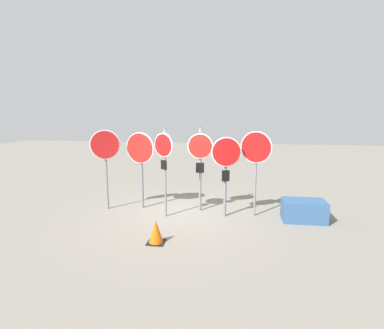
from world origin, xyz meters
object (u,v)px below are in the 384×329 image
object	(u,v)px
stop_sign_5	(256,153)
storage_crate	(304,210)
stop_sign_4	(226,161)
stop_sign_1	(140,154)
stop_sign_0	(105,150)
stop_sign_3	(200,156)
traffic_cone_0	(156,232)
stop_sign_2	(164,154)

from	to	relation	value
stop_sign_5	storage_crate	xyz separation A→B (m)	(1.34, -0.15, -1.55)
stop_sign_4	storage_crate	xyz separation A→B (m)	(2.15, 0.01, -1.32)
stop_sign_1	stop_sign_0	bearing A→B (deg)	-151.01
stop_sign_3	stop_sign_5	bearing A→B (deg)	-8.80
stop_sign_1	traffic_cone_0	bearing A→B (deg)	-50.97
stop_sign_0	stop_sign_3	world-z (taller)	stop_sign_3
stop_sign_1	stop_sign_5	size ratio (longest dim) A/B	0.97
stop_sign_4	stop_sign_2	bearing A→B (deg)	178.83
stop_sign_5	traffic_cone_0	distance (m)	3.51
stop_sign_0	stop_sign_3	bearing A→B (deg)	-17.77
stop_sign_3	storage_crate	size ratio (longest dim) A/B	2.21
stop_sign_3	stop_sign_5	size ratio (longest dim) A/B	1.04
stop_sign_3	stop_sign_4	bearing A→B (deg)	-27.74
stop_sign_1	storage_crate	distance (m)	4.96
stop_sign_1	stop_sign_3	size ratio (longest dim) A/B	0.93
stop_sign_3	traffic_cone_0	bearing A→B (deg)	-107.05
stop_sign_4	stop_sign_5	world-z (taller)	stop_sign_5
stop_sign_4	traffic_cone_0	size ratio (longest dim) A/B	4.20
stop_sign_1	storage_crate	xyz separation A→B (m)	(4.74, -0.39, -1.40)
stop_sign_0	stop_sign_1	xyz separation A→B (m)	(0.99, 0.26, -0.14)
storage_crate	stop_sign_0	bearing A→B (deg)	178.79
stop_sign_0	storage_crate	size ratio (longest dim) A/B	2.13
stop_sign_2	stop_sign_5	world-z (taller)	stop_sign_2
stop_sign_4	stop_sign_1	bearing A→B (deg)	161.72
stop_sign_1	stop_sign_4	distance (m)	2.62
stop_sign_2	stop_sign_3	size ratio (longest dim) A/B	1.01
stop_sign_0	stop_sign_5	distance (m)	4.40
stop_sign_4	storage_crate	world-z (taller)	stop_sign_4
stop_sign_0	traffic_cone_0	bearing A→B (deg)	-68.40
storage_crate	stop_sign_2	bearing A→B (deg)	-176.11
stop_sign_4	traffic_cone_0	distance (m)	2.81
stop_sign_3	traffic_cone_0	size ratio (longest dim) A/B	4.65
stop_sign_5	stop_sign_0	bearing A→B (deg)	-160.43
stop_sign_1	stop_sign_4	xyz separation A→B (m)	(2.59, -0.40, -0.08)
stop_sign_3	stop_sign_4	world-z (taller)	stop_sign_3
traffic_cone_0	stop_sign_3	bearing A→B (deg)	73.17
stop_sign_4	traffic_cone_0	xyz separation A→B (m)	(-1.49, -1.98, -1.34)
stop_sign_1	stop_sign_3	world-z (taller)	stop_sign_3
stop_sign_0	stop_sign_4	size ratio (longest dim) A/B	1.07
stop_sign_5	traffic_cone_0	world-z (taller)	stop_sign_5
stop_sign_2	stop_sign_5	bearing A→B (deg)	38.76
stop_sign_5	stop_sign_4	bearing A→B (deg)	-149.63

